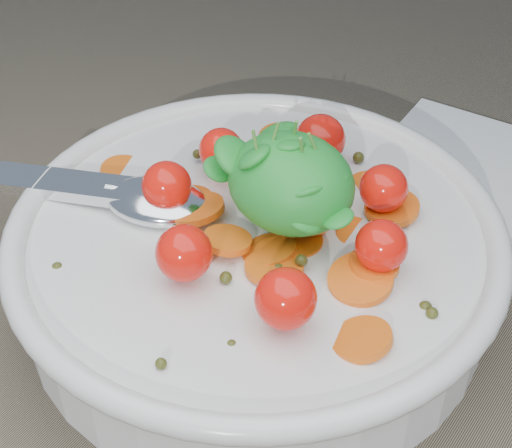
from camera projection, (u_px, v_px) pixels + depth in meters
The scene contains 3 objects.
ground at pixel (251, 320), 0.50m from camera, with size 6.00×6.00×0.00m, color #756853.
bowl at pixel (257, 253), 0.49m from camera, with size 0.33×0.31×0.13m.
napkin at pixel (482, 170), 0.62m from camera, with size 0.16×0.14×0.01m, color white.
Camera 1 is at (0.20, -0.28, 0.37)m, focal length 55.00 mm.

